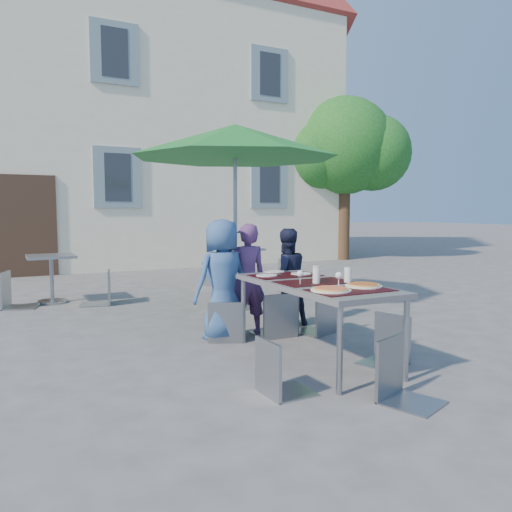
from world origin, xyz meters
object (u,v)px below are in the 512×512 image
cafe_table_0 (51,270)px  chair_1 (277,288)px  dining_table (315,288)px  pizza_near_right (363,285)px  pizza_near_left (331,289)px  chair_4 (388,311)px  bg_chair_r_0 (102,267)px  chair_5 (402,333)px  child_2 (286,277)px  bg_chair_l_1 (214,260)px  chair_0 (225,297)px  bg_chair_l_0 (12,267)px  bg_chair_r_1 (276,257)px  cafe_table_1 (243,260)px  child_1 (247,279)px  patio_umbrella (235,142)px  child_0 (222,280)px  chair_2 (320,287)px  chair_3 (278,334)px

cafe_table_0 → chair_1: bearing=-58.7°
dining_table → pizza_near_right: pizza_near_right is taller
dining_table → pizza_near_left: bearing=-109.4°
chair_4 → bg_chair_r_0: 4.64m
chair_5 → pizza_near_left: bearing=105.7°
child_2 → bg_chair_l_1: size_ratio=1.40×
dining_table → chair_0: size_ratio=2.17×
chair_0 → bg_chair_r_0: size_ratio=0.86×
child_2 → bg_chair_l_0: size_ratio=1.19×
pizza_near_left → bg_chair_r_1: (2.50, 5.38, -0.27)m
bg_chair_l_1 → bg_chair_r_0: bearing=-157.9°
child_2 → cafe_table_1: bearing=-100.0°
cafe_table_0 → child_1: bearing=-60.0°
pizza_near_left → chair_4: 0.80m
pizza_near_left → cafe_table_1: size_ratio=0.48×
cafe_table_0 → child_2: bearing=-50.0°
dining_table → cafe_table_1: size_ratio=2.62×
chair_1 → bg_chair_l_1: size_ratio=1.11×
bg_chair_l_1 → bg_chair_l_0: bearing=-170.1°
child_1 → chair_1: bearing=141.0°
chair_4 → bg_chair_l_1: (0.34, 5.15, 0.01)m
bg_chair_r_0 → cafe_table_0: bearing=144.4°
patio_umbrella → cafe_table_0: size_ratio=3.98×
chair_1 → patio_umbrella: 2.55m
dining_table → chair_5: (0.00, -1.17, -0.18)m
child_0 → chair_0: bearing=78.3°
chair_1 → bg_chair_l_1: 3.91m
chair_4 → bg_chair_r_1: size_ratio=0.99×
pizza_near_left → cafe_table_0: bearing=110.2°
bg_chair_l_0 → bg_chair_l_1: bg_chair_l_0 is taller
chair_0 → bg_chair_r_0: (-0.81, 2.85, 0.09)m
child_1 → bg_chair_r_0: (-1.15, 2.68, -0.06)m
child_0 → bg_chair_r_0: bearing=-83.9°
pizza_near_right → bg_chair_r_0: bearing=109.3°
child_0 → chair_4: 1.83m
pizza_near_right → chair_2: chair_2 is taller
chair_2 → bg_chair_r_0: bearing=122.3°
bg_chair_l_1 → bg_chair_r_1: bearing=4.2°
chair_2 → bg_chair_r_1: chair_2 is taller
child_0 → patio_umbrella: bearing=-129.6°
child_1 → cafe_table_0: child_1 is taller
chair_1 → bg_chair_r_1: size_ratio=1.12×
chair_1 → bg_chair_r_0: 3.26m
pizza_near_right → patio_umbrella: 3.52m
patio_umbrella → child_2: bearing=-85.2°
chair_2 → chair_3: chair_2 is taller
child_2 → patio_umbrella: size_ratio=0.41×
child_0 → bg_chair_l_0: size_ratio=1.31×
patio_umbrella → cafe_table_1: bearing=61.8°
cafe_table_0 → dining_table: bearing=-65.5°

